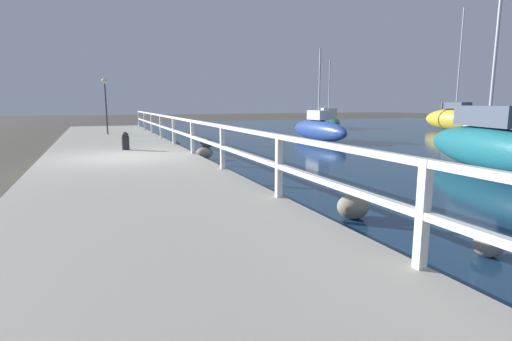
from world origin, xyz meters
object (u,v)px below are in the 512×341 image
dock_lamp (105,90)px  sailboat_white (488,128)px  sailboat_teal (487,144)px  sailboat_green (328,121)px  sailboat_yellow (455,119)px  sailboat_blue (318,129)px  mooring_bollard (126,141)px

dock_lamp → sailboat_white: 19.91m
sailboat_white → sailboat_teal: size_ratio=1.02×
sailboat_green → sailboat_yellow: bearing=-21.3°
dock_lamp → sailboat_blue: sailboat_blue is taller
sailboat_yellow → sailboat_white: 8.29m
dock_lamp → sailboat_blue: bearing=-21.5°
sailboat_teal → sailboat_blue: sailboat_teal is taller
sailboat_white → sailboat_green: bearing=112.0°
sailboat_yellow → sailboat_teal: 18.59m
sailboat_white → sailboat_teal: sailboat_white is taller
sailboat_yellow → sailboat_teal: sailboat_yellow is taller
sailboat_yellow → sailboat_green: size_ratio=1.42×
dock_lamp → sailboat_teal: 17.29m
mooring_bollard → sailboat_green: sailboat_green is taller
dock_lamp → mooring_bollard: bearing=-87.4°
mooring_bollard → sailboat_yellow: size_ratio=0.07×
sailboat_yellow → sailboat_teal: bearing=-134.0°
sailboat_teal → sailboat_blue: (0.16, 9.88, -0.15)m
mooring_bollard → sailboat_white: sailboat_white is taller
dock_lamp → sailboat_green: size_ratio=0.48×
sailboat_white → sailboat_teal: 10.45m
dock_lamp → sailboat_yellow: sailboat_yellow is taller
mooring_bollard → sailboat_blue: size_ratio=0.12×
sailboat_teal → dock_lamp: bearing=142.6°
sailboat_teal → mooring_bollard: bearing=164.3°
sailboat_white → sailboat_green: size_ratio=1.02×
mooring_bollard → sailboat_white: size_ratio=0.10×
sailboat_teal → sailboat_blue: bearing=105.7°
sailboat_blue → sailboat_teal: bearing=-89.0°
mooring_bollard → sailboat_green: 20.95m
sailboat_blue → dock_lamp: bearing=160.4°
sailboat_teal → sailboat_blue: 9.88m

